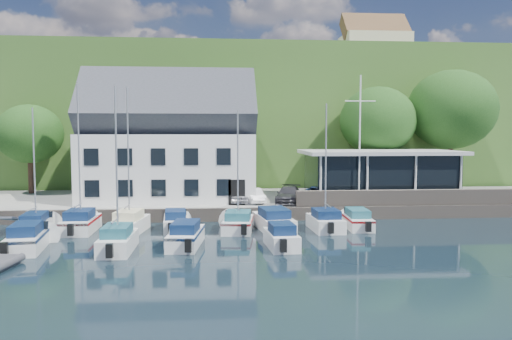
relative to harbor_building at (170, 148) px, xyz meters
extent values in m
plane|color=black|center=(7.00, -16.50, -5.35)|extent=(180.00, 180.00, 0.00)
cube|color=#979792|center=(7.00, 1.00, -4.85)|extent=(60.00, 13.00, 1.00)
cube|color=#6A5F55|center=(7.00, -5.50, -4.85)|extent=(60.00, 0.30, 1.00)
cube|color=#30531F|center=(7.00, 45.50, 2.65)|extent=(160.00, 75.00, 16.00)
cube|color=#586532|center=(15.00, 53.50, 10.80)|extent=(50.00, 30.00, 0.30)
cube|color=#6A5F55|center=(19.00, -5.10, -3.75)|extent=(18.00, 0.50, 1.20)
imported|color=silver|center=(5.84, -2.52, -3.71)|extent=(1.79, 3.88, 1.29)
imported|color=white|center=(6.93, -2.67, -3.78)|extent=(1.79, 3.64, 1.15)
imported|color=#303035|center=(9.72, -3.04, -3.69)|extent=(2.87, 4.83, 1.31)
imported|color=navy|center=(12.11, -2.57, -3.69)|extent=(2.33, 4.08, 1.31)
camera|label=1|loc=(3.85, -42.54, 1.27)|focal=35.00mm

